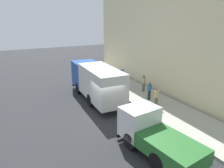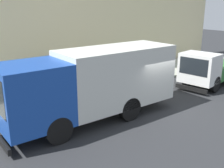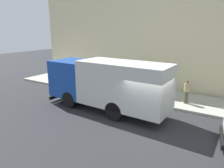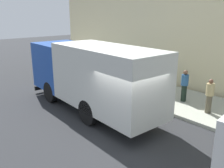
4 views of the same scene
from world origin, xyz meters
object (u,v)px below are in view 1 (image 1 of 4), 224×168
object	(u,v)px
large_utility_truck	(96,81)
pedestrian_third	(156,97)
small_flatbed_truck	(154,134)
pedestrian_walking	(144,83)
pedestrian_standing	(149,90)
street_sign_post	(122,79)

from	to	relation	value
large_utility_truck	pedestrian_third	distance (m)	5.56
small_flatbed_truck	pedestrian_third	xyz separation A→B (m)	(3.89, 4.60, -0.10)
pedestrian_third	pedestrian_walking	bearing A→B (deg)	0.71
pedestrian_standing	pedestrian_third	distance (m)	1.69
pedestrian_third	large_utility_truck	bearing A→B (deg)	61.57
pedestrian_standing	pedestrian_third	size ratio (longest dim) A/B	1.03
street_sign_post	pedestrian_third	bearing A→B (deg)	-76.03
pedestrian_walking	pedestrian_standing	world-z (taller)	pedestrian_walking
pedestrian_standing	small_flatbed_truck	bearing A→B (deg)	4.59
large_utility_truck	street_sign_post	world-z (taller)	large_utility_truck
pedestrian_third	street_sign_post	size ratio (longest dim) A/B	0.64
pedestrian_third	street_sign_post	xyz separation A→B (m)	(-1.00, 4.01, 0.63)
pedestrian_standing	street_sign_post	world-z (taller)	street_sign_post
small_flatbed_truck	pedestrian_third	world-z (taller)	small_flatbed_truck
large_utility_truck	pedestrian_walking	size ratio (longest dim) A/B	5.01
large_utility_truck	small_flatbed_truck	world-z (taller)	large_utility_truck
small_flatbed_truck	street_sign_post	xyz separation A→B (m)	(2.89, 8.60, 0.54)
pedestrian_standing	street_sign_post	distance (m)	2.88
street_sign_post	large_utility_truck	bearing A→B (deg)	176.96
large_utility_truck	pedestrian_walking	bearing A→B (deg)	-4.25
pedestrian_standing	pedestrian_third	xyz separation A→B (m)	(-0.50, -1.62, -0.03)
pedestrian_standing	street_sign_post	xyz separation A→B (m)	(-1.50, 2.39, 0.60)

